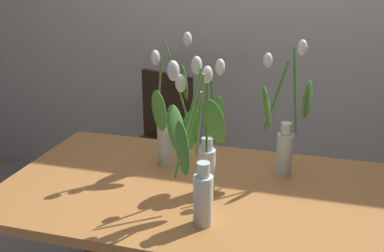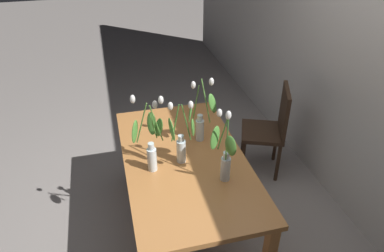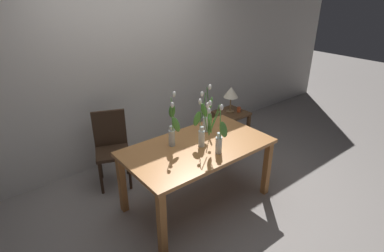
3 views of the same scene
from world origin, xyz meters
name	(u,v)px [view 3 (image 3 of 3)]	position (x,y,z in m)	size (l,w,h in m)	color
ground_plane	(197,201)	(0.00, 0.00, 0.00)	(18.00, 18.00, 0.00)	gray
room_wall_rear	(127,64)	(0.00, 1.49, 1.35)	(9.00, 0.10, 2.70)	beige
dining_table	(198,153)	(0.00, 0.00, 0.65)	(1.60, 0.90, 0.74)	#B7753D
tulip_vase_0	(202,131)	(0.04, -0.03, 0.92)	(0.15, 0.22, 0.52)	silver
tulip_vase_1	(206,117)	(0.30, 0.21, 0.92)	(0.21, 0.16, 0.57)	silver
tulip_vase_2	(172,130)	(-0.20, 0.18, 0.92)	(0.16, 0.25, 0.58)	silver
tulip_vase_3	(217,135)	(0.04, -0.25, 0.95)	(0.18, 0.25, 0.58)	silver
dining_chair	(111,144)	(-0.56, 1.00, 0.52)	(0.52, 0.52, 0.93)	#382619
side_table	(231,119)	(1.30, 0.76, 0.43)	(0.44, 0.44, 0.55)	brown
table_lamp	(231,93)	(1.28, 0.78, 0.86)	(0.22, 0.22, 0.40)	olive
pillar_candle	(239,109)	(1.39, 0.70, 0.59)	(0.06, 0.06, 0.07)	#CC4C23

